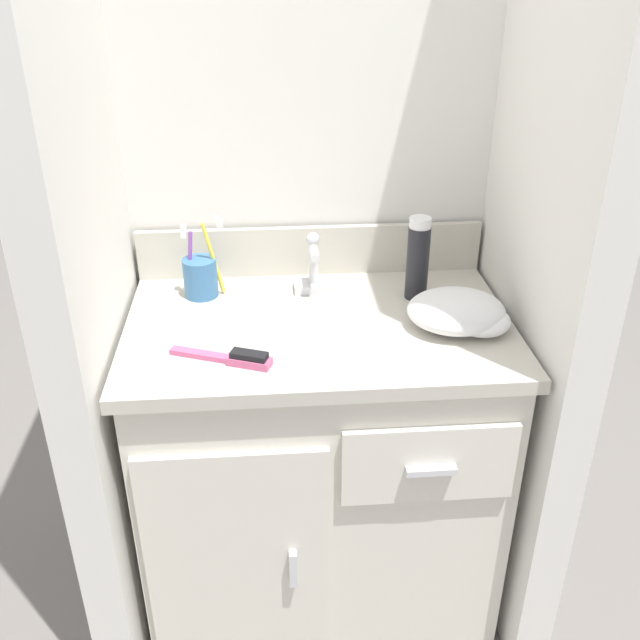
# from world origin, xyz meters

# --- Properties ---
(ground_plane) EXTENTS (6.00, 6.00, 0.00)m
(ground_plane) POSITION_xyz_m (0.00, 0.00, 0.00)
(ground_plane) COLOR slate
(wall_back) EXTENTS (1.00, 0.08, 2.20)m
(wall_back) POSITION_xyz_m (0.00, 0.31, 1.10)
(wall_back) COLOR silver
(wall_back) RESTS_ON ground_plane
(wall_left) EXTENTS (0.08, 0.61, 2.20)m
(wall_left) POSITION_xyz_m (-0.46, 0.00, 1.10)
(wall_left) COLOR silver
(wall_left) RESTS_ON ground_plane
(wall_right) EXTENTS (0.08, 0.61, 2.20)m
(wall_right) POSITION_xyz_m (0.46, 0.00, 1.10)
(wall_right) COLOR silver
(wall_right) RESTS_ON ground_plane
(vanity) EXTENTS (0.82, 0.54, 0.77)m
(vanity) POSITION_xyz_m (-0.00, -0.00, 0.40)
(vanity) COLOR silver
(vanity) RESTS_ON ground_plane
(backsplash) EXTENTS (0.82, 0.02, 0.12)m
(backsplash) POSITION_xyz_m (0.00, 0.25, 0.83)
(backsplash) COLOR beige
(backsplash) RESTS_ON vanity
(sink_faucet) EXTENTS (0.09, 0.09, 0.14)m
(sink_faucet) POSITION_xyz_m (0.00, 0.16, 0.82)
(sink_faucet) COLOR silver
(sink_faucet) RESTS_ON vanity
(toothbrush_cup) EXTENTS (0.10, 0.08, 0.19)m
(toothbrush_cup) POSITION_xyz_m (-0.26, 0.15, 0.82)
(toothbrush_cup) COLOR teal
(toothbrush_cup) RESTS_ON vanity
(shaving_cream_can) EXTENTS (0.05, 0.05, 0.19)m
(shaving_cream_can) POSITION_xyz_m (0.23, 0.10, 0.86)
(shaving_cream_can) COLOR black
(shaving_cream_can) RESTS_ON vanity
(hairbrush) EXTENTS (0.20, 0.10, 0.03)m
(hairbrush) POSITION_xyz_m (-0.18, -0.15, 0.78)
(hairbrush) COLOR #C1517F
(hairbrush) RESTS_ON vanity
(hand_towel) EXTENTS (0.21, 0.18, 0.07)m
(hand_towel) POSITION_xyz_m (0.30, -0.05, 0.80)
(hand_towel) COLOR white
(hand_towel) RESTS_ON vanity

